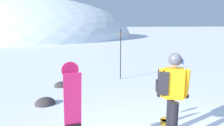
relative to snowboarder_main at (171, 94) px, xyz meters
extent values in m
ellipsoid|color=white|center=(-3.02, 34.48, -0.92)|extent=(32.58, 29.32, 13.02)
cylinder|color=orange|center=(0.39, 0.68, -0.91)|extent=(0.28, 0.28, 0.02)
cylinder|color=black|center=(0.14, 0.20, -0.48)|extent=(0.15, 0.15, 0.82)
cylinder|color=black|center=(-0.08, -0.23, -0.48)|extent=(0.15, 0.15, 0.82)
cube|color=#F4A314|center=(0.03, -0.01, 0.22)|extent=(0.42, 0.36, 0.58)
cylinder|color=#F4A314|center=(-0.18, 0.09, 0.22)|extent=(0.17, 0.20, 0.57)
cylinder|color=#F4A314|center=(0.23, -0.12, 0.22)|extent=(0.17, 0.20, 0.57)
sphere|color=black|center=(-0.18, 0.14, -0.03)|extent=(0.11, 0.11, 0.11)
sphere|color=black|center=(0.27, -0.09, -0.03)|extent=(0.11, 0.11, 0.11)
cube|color=#232328|center=(-0.15, 0.08, 0.24)|extent=(0.29, 0.33, 0.44)
cube|color=#232328|center=(-0.24, 0.12, 0.16)|extent=(0.15, 0.21, 0.20)
sphere|color=tan|center=(0.03, -0.01, 0.64)|extent=(0.21, 0.21, 0.21)
sphere|color=#4C4C56|center=(0.03, -0.01, 0.67)|extent=(0.25, 0.25, 0.25)
cube|color=navy|center=(0.14, -0.07, 0.64)|extent=(0.11, 0.16, 0.08)
cube|color=#D11E5B|center=(-1.88, 0.02, -0.17)|extent=(0.28, 0.26, 1.50)
cylinder|color=#D11E5B|center=(-1.88, 0.14, 0.58)|extent=(0.28, 0.07, 0.28)
cube|color=black|center=(-1.88, 0.05, 0.05)|extent=(0.25, 0.09, 0.15)
cylinder|color=black|center=(0.73, 4.51, 0.08)|extent=(0.04, 0.04, 2.00)
cylinder|color=orange|center=(0.73, 4.51, 0.90)|extent=(0.20, 0.20, 0.02)
cone|color=black|center=(0.73, 4.51, 1.12)|extent=(0.04, 0.04, 0.08)
ellipsoid|color=#383333|center=(-1.69, 4.25, -0.92)|extent=(0.51, 0.43, 0.36)
ellipsoid|color=#383333|center=(-2.29, 2.66, -0.92)|extent=(0.58, 0.49, 0.40)
camera|label=1|loc=(-2.30, -3.17, 1.32)|focal=33.01mm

